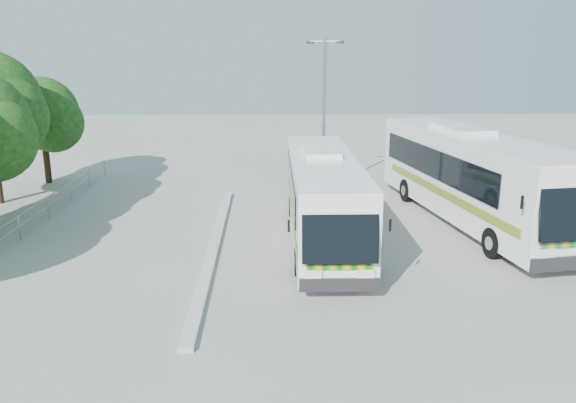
{
  "coord_description": "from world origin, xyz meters",
  "views": [
    {
      "loc": [
        -0.26,
        -18.37,
        7.06
      ],
      "look_at": [
        0.51,
        1.92,
        1.73
      ],
      "focal_mm": 35.0,
      "sensor_mm": 36.0,
      "label": 1
    }
  ],
  "objects_px": {
    "lamppost": "(324,108)",
    "coach_main": "(323,195)",
    "tree_far_e": "(43,114)",
    "coach_adjacent": "(471,175)"
  },
  "relations": [
    {
      "from": "tree_far_e",
      "to": "coach_main",
      "type": "xyz_separation_m",
      "value": [
        14.52,
        -10.68,
        -2.09
      ]
    },
    {
      "from": "tree_far_e",
      "to": "coach_adjacent",
      "type": "height_order",
      "value": "tree_far_e"
    },
    {
      "from": "coach_main",
      "to": "lamppost",
      "type": "xyz_separation_m",
      "value": [
        0.82,
        8.24,
        2.56
      ]
    },
    {
      "from": "coach_adjacent",
      "to": "lamppost",
      "type": "height_order",
      "value": "lamppost"
    },
    {
      "from": "tree_far_e",
      "to": "coach_main",
      "type": "bearing_deg",
      "value": -36.33
    },
    {
      "from": "tree_far_e",
      "to": "coach_adjacent",
      "type": "xyz_separation_m",
      "value": [
        21.05,
        -8.55,
        -1.8
      ]
    },
    {
      "from": "tree_far_e",
      "to": "coach_adjacent",
      "type": "bearing_deg",
      "value": -22.12
    },
    {
      "from": "coach_main",
      "to": "coach_adjacent",
      "type": "bearing_deg",
      "value": 18.76
    },
    {
      "from": "coach_main",
      "to": "coach_adjacent",
      "type": "relative_size",
      "value": 0.85
    },
    {
      "from": "lamppost",
      "to": "coach_main",
      "type": "bearing_deg",
      "value": -76.46
    }
  ]
}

